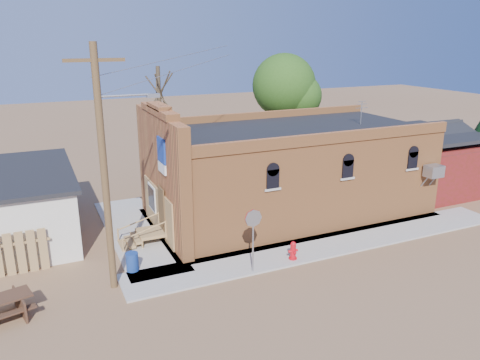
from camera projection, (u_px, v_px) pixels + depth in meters
name	position (u px, v px, depth m)	size (l,w,h in m)	color
ground	(314.00, 260.00, 20.04)	(120.00, 120.00, 0.00)	brown
sidewalk_south	(331.00, 244.00, 21.40)	(19.00, 2.20, 0.08)	#9E9991
sidewalk_west	(136.00, 232.00, 22.77)	(2.60, 10.00, 0.08)	#9E9991
brick_bar	(285.00, 171.00, 24.79)	(16.40, 7.97, 6.30)	#C9773D
red_shed	(425.00, 154.00, 28.71)	(5.40, 6.40, 4.30)	#581D0F
utility_pole	(105.00, 166.00, 16.48)	(3.12, 0.26, 9.00)	brown
tree_bare_near	(159.00, 92.00, 28.45)	(2.80, 2.80, 7.65)	#4C3F2B
tree_leafy	(284.00, 86.00, 32.45)	(4.40, 4.40, 8.15)	#4C3F2B
fire_hydrant	(293.00, 250.00, 19.80)	(0.47, 0.46, 0.80)	red
stop_sign	(253.00, 224.00, 18.28)	(0.72, 0.09, 2.66)	#939499
trash_barrel	(132.00, 262.00, 18.83)	(0.50, 0.50, 0.77)	navy
picnic_table	(0.00, 306.00, 15.57)	(2.26, 1.91, 0.82)	#442A1B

